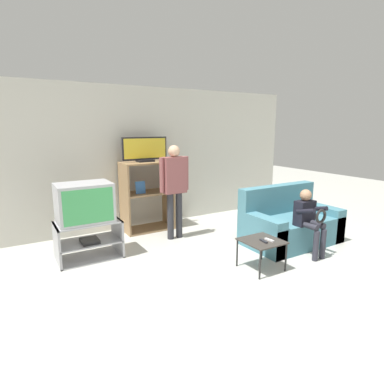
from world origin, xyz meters
name	(u,v)px	position (x,y,z in m)	size (l,w,h in m)	color
ground_plane	(276,301)	(0.00, 0.00, 0.00)	(18.00, 18.00, 0.00)	beige
wall_back	(150,158)	(0.00, 3.37, 1.30)	(6.40, 0.06, 2.60)	beige
tv_stand	(89,240)	(-1.48, 2.25, 0.27)	(0.89, 0.54, 0.55)	#A8A8AD
television_main	(84,203)	(-1.51, 2.27, 0.83)	(0.75, 0.53, 0.56)	#B2B2B7
media_shelf	(147,196)	(-0.22, 3.05, 0.64)	(0.90, 0.51, 1.26)	#9E7A51
television_flat	(145,150)	(-0.24, 3.06, 1.47)	(0.84, 0.20, 0.44)	black
snack_table	(262,243)	(0.41, 0.70, 0.36)	(0.50, 0.50, 0.40)	#38332D
remote_control_black	(264,241)	(0.39, 0.65, 0.41)	(0.04, 0.14, 0.02)	#232328
remote_control_white	(269,240)	(0.49, 0.64, 0.41)	(0.04, 0.14, 0.02)	silver
couch	(289,224)	(1.52, 1.24, 0.30)	(1.56, 0.88, 0.91)	teal
person_standing_adult	(174,183)	(-0.01, 2.37, 0.96)	(0.53, 0.20, 1.59)	#2D2D33
person_seated_child	(309,217)	(1.34, 0.72, 0.59)	(0.33, 0.43, 0.98)	#2D2D38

